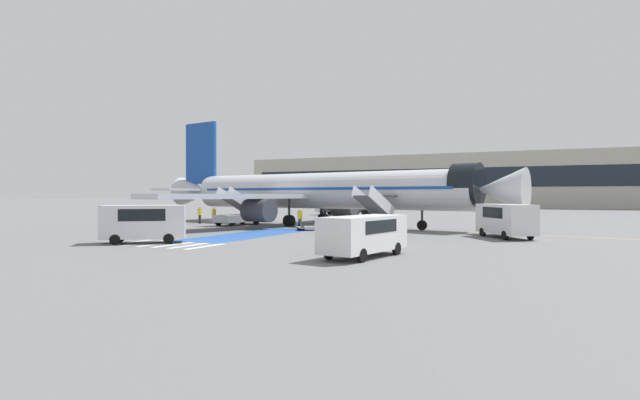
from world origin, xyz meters
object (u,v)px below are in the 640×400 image
(boarding_stairs_aft, at_px, (238,216))
(service_van_2, at_px, (144,221))
(boarding_stairs_forward, at_px, (374,220))
(ground_crew_1, at_px, (300,217))
(airliner, at_px, (313,191))
(baggage_cart, at_px, (312,227))
(service_van_1, at_px, (506,218))
(ground_crew_0, at_px, (214,214))
(terminal_building, at_px, (499,180))
(fuel_tanker, at_px, (348,204))
(service_van_0, at_px, (364,232))
(ground_crew_2, at_px, (200,213))

(boarding_stairs_aft, height_order, service_van_2, boarding_stairs_aft)
(boarding_stairs_forward, height_order, ground_crew_1, boarding_stairs_forward)
(airliner, height_order, baggage_cart, airliner)
(boarding_stairs_forward, height_order, service_van_1, boarding_stairs_forward)
(airliner, bearing_deg, service_van_1, 78.74)
(boarding_stairs_aft, relative_size, ground_crew_1, 3.00)
(service_van_1, height_order, service_van_2, service_van_2)
(service_van_2, distance_m, ground_crew_1, 16.10)
(ground_crew_0, xyz_separation_m, terminal_building, (20.92, 81.23, 5.42))
(fuel_tanker, relative_size, service_van_1, 1.83)
(boarding_stairs_forward, distance_m, ground_crew_0, 20.41)
(boarding_stairs_aft, bearing_deg, terminal_building, 88.79)
(service_van_2, height_order, baggage_cart, service_van_2)
(service_van_1, xyz_separation_m, ground_crew_1, (-17.53, 2.19, -0.35))
(boarding_stairs_aft, height_order, baggage_cart, boarding_stairs_aft)
(service_van_2, xyz_separation_m, terminal_building, (11.21, 101.06, 4.99))
(baggage_cart, height_order, terminal_building, terminal_building)
(boarding_stairs_forward, distance_m, service_van_0, 16.54)
(ground_crew_1, height_order, ground_crew_2, ground_crew_2)
(fuel_tanker, height_order, terminal_building, terminal_building)
(boarding_stairs_aft, height_order, ground_crew_0, boarding_stairs_aft)
(boarding_stairs_forward, xyz_separation_m, baggage_cart, (-5.44, -0.38, -0.71))
(boarding_stairs_forward, xyz_separation_m, ground_crew_0, (-19.84, 4.82, 0.01))
(service_van_2, bearing_deg, boarding_stairs_aft, 157.69)
(airliner, distance_m, service_van_1, 20.09)
(boarding_stairs_forward, relative_size, fuel_tanker, 0.57)
(service_van_2, bearing_deg, fuel_tanker, 146.84)
(ground_crew_1, bearing_deg, service_van_2, -118.35)
(boarding_stairs_forward, bearing_deg, airliner, 155.05)
(fuel_tanker, distance_m, baggage_cart, 30.82)
(airliner, height_order, terminal_building, terminal_building)
(ground_crew_0, relative_size, terminal_building, 0.01)
(terminal_building, bearing_deg, fuel_tanker, -105.02)
(service_van_0, distance_m, baggage_cart, 18.61)
(fuel_tanker, distance_m, service_van_0, 48.83)
(airliner, height_order, service_van_0, airliner)
(ground_crew_0, relative_size, ground_crew_1, 0.93)
(boarding_stairs_aft, distance_m, ground_crew_2, 5.20)
(service_van_2, bearing_deg, ground_crew_2, 171.07)
(airliner, relative_size, service_van_1, 7.63)
(baggage_cart, height_order, ground_crew_2, ground_crew_2)
(service_van_1, bearing_deg, ground_crew_0, 133.68)
(terminal_building, bearing_deg, ground_crew_1, -95.60)
(airliner, distance_m, ground_crew_2, 12.52)
(service_van_1, bearing_deg, service_van_0, -144.82)
(boarding_stairs_forward, bearing_deg, baggage_cart, -166.12)
(ground_crew_2, bearing_deg, terminal_building, -97.43)
(ground_crew_0, bearing_deg, fuel_tanker, -176.05)
(boarding_stairs_aft, xyz_separation_m, ground_crew_1, (7.94, -1.82, 0.09))
(service_van_1, xyz_separation_m, service_van_2, (-20.38, -13.65, 0.00))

